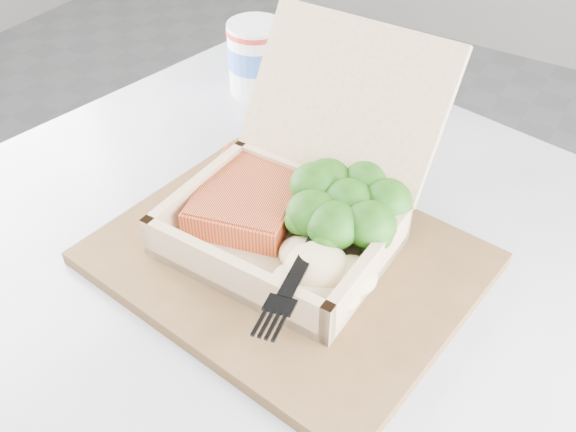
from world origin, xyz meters
The scene contains 9 objects.
cafe_table centered at (0.07, -0.05, 0.53)m, with size 0.89×0.89×0.72m.
serving_tray centered at (0.08, -0.03, 0.72)m, with size 0.33×0.26×0.01m, color brown.
takeout_container centered at (0.07, 0.01, 0.77)m, with size 0.20×0.24×0.17m.
salmon_fillet centered at (0.02, 0.00, 0.75)m, with size 0.09×0.12×0.03m, color orange.
broccoli_pile centered at (0.11, 0.02, 0.76)m, with size 0.13×0.13×0.05m, color #276817, non-canonical shape.
mashed_potatoes centered at (0.12, -0.05, 0.76)m, with size 0.09×0.08×0.03m, color #C6B780.
plastic_fork centered at (0.11, -0.03, 0.77)m, with size 0.05×0.17×0.02m.
paper_cup centered at (-0.13, 0.23, 0.77)m, with size 0.07×0.07×0.09m.
receipt centered at (0.08, 0.14, 0.72)m, with size 0.07×0.13×0.00m, color white.
Camera 1 is at (0.31, -0.39, 1.15)m, focal length 40.00 mm.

